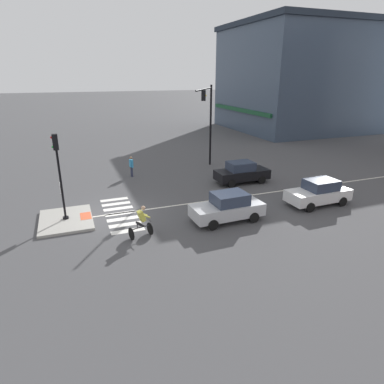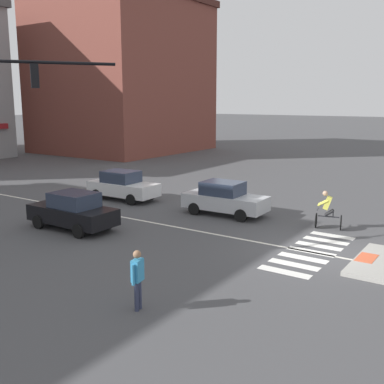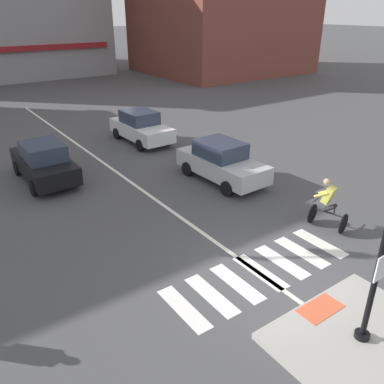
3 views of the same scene
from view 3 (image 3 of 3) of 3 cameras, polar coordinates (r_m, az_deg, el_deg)
The scene contains 15 objects.
ground_plane at distance 11.05m, azimuth 10.39°, elevation -11.67°, with size 300.00×300.00×0.00m, color #474749.
traffic_island at distance 9.74m, azimuth 23.14°, elevation -18.97°, with size 3.67×2.86×0.15m, color #A3A099.
tactile_pad_front at distance 10.09m, azimuth 17.98°, elevation -15.66°, with size 1.10×0.60×0.01m, color #DB5B38.
crosswalk_stripe_a at distance 9.86m, azimuth -1.19°, elevation -16.40°, with size 0.44×1.80×0.01m, color silver.
crosswalk_stripe_b at distance 10.24m, azimuth 2.82°, elevation -14.60°, with size 0.44×1.80×0.01m, color silver.
crosswalk_stripe_c at distance 10.67m, azimuth 6.47°, elevation -12.88°, with size 0.44×1.80×0.01m, color silver.
crosswalk_stripe_d at distance 11.14m, azimuth 9.78°, elevation -11.25°, with size 0.44×1.80×0.01m, color silver.
crosswalk_stripe_e at distance 11.66m, azimuth 12.77°, elevation -9.73°, with size 0.44×1.80×0.01m, color silver.
crosswalk_stripe_f at distance 12.21m, azimuth 15.47°, elevation -8.32°, with size 0.44×1.80×0.01m, color silver.
crosswalk_stripe_g at distance 12.79m, azimuth 17.92°, elevation -7.02°, with size 0.44×1.80×0.01m, color silver.
lane_centre_line at distance 18.47m, azimuth -12.08°, elevation 3.75°, with size 0.14×28.00×0.01m, color silver.
car_black_westbound_far at distance 17.29m, azimuth -20.54°, elevation 4.06°, with size 1.85×4.10×1.64m.
car_silver_eastbound_mid at distance 16.29m, azimuth 4.28°, elevation 4.38°, with size 1.95×4.15×1.64m.
car_white_eastbound_far at distance 21.38m, azimuth -7.37°, elevation 9.28°, with size 1.92×4.14×1.64m.
cyclist at distance 13.35m, azimuth 18.99°, elevation -1.52°, with size 0.90×1.22×1.68m.
Camera 3 is at (-6.61, -5.99, 6.52)m, focal length 37.03 mm.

